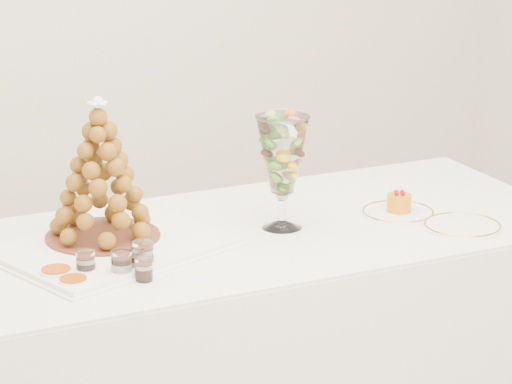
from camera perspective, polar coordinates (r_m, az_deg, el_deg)
buffet_table at (r=3.75m, az=-1.64°, el=-8.06°), size 2.22×0.97×0.83m
lace_tray at (r=3.49m, az=-6.75°, el=-2.56°), size 0.71×0.61×0.02m
macaron_vase at (r=3.59m, az=1.25°, el=1.71°), size 0.16×0.16×0.35m
cake_plate at (r=3.80m, az=6.70°, el=-0.99°), size 0.23×0.23×0.01m
spare_plate at (r=3.70m, az=9.69°, el=-1.60°), size 0.24×0.24×0.01m
verrine_a at (r=3.30m, az=-8.01°, el=-3.35°), size 0.05×0.05×0.07m
verrine_b at (r=3.31m, az=-5.67°, el=-3.26°), size 0.06×0.06×0.07m
verrine_c at (r=3.33m, az=-5.33°, el=-2.96°), size 0.07×0.07×0.08m
verrine_d at (r=3.27m, az=-6.34°, el=-3.40°), size 0.07×0.07×0.08m
verrine_e at (r=3.25m, az=-5.30°, el=-3.64°), size 0.06×0.06×0.06m
ramekin_back at (r=3.30m, az=-9.39°, el=-3.85°), size 0.09×0.09×0.03m
ramekin_front at (r=3.23m, az=-8.59°, el=-4.28°), size 0.08×0.08×0.02m
croquembouche at (r=3.48m, az=-7.34°, el=1.03°), size 0.33×0.33×0.42m
mousse_cake at (r=3.79m, az=6.75°, el=-0.49°), size 0.08×0.08×0.07m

